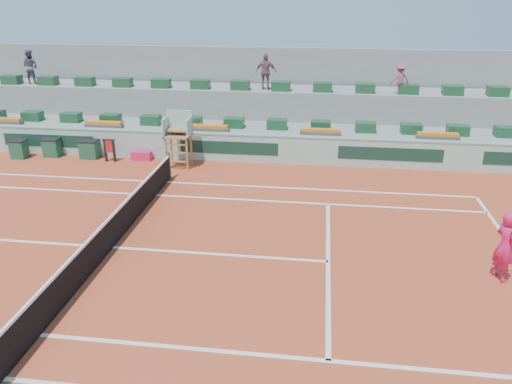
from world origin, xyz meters
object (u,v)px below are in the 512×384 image
at_px(tennis_player, 505,246).
at_px(player_bag, 142,156).
at_px(drink_cooler_a, 90,149).
at_px(umpire_chair, 178,132).

bearing_deg(tennis_player, player_bag, 147.05).
bearing_deg(drink_cooler_a, umpire_chair, -7.52).
bearing_deg(tennis_player, umpire_chair, 144.59).
distance_m(player_bag, drink_cooler_a, 2.45).
distance_m(player_bag, umpire_chair, 2.44).
height_order(player_bag, tennis_player, tennis_player).
bearing_deg(umpire_chair, drink_cooler_a, 172.48).
relative_size(umpire_chair, tennis_player, 1.05).
distance_m(drink_cooler_a, tennis_player, 17.45).
height_order(player_bag, umpire_chair, umpire_chair).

